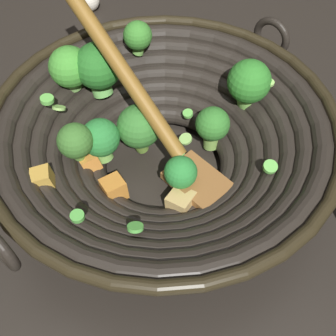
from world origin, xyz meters
The scene contains 3 objects.
ground_plane centered at (0.00, 0.00, 0.00)m, with size 4.00×4.00×0.00m, color #28231E.
wok centered at (0.00, 0.00, 0.06)m, with size 0.40×0.43×0.22m.
garlic_bulb centered at (-0.38, 0.09, 0.02)m, with size 0.04×0.04×0.04m, color silver.
Camera 1 is at (0.28, -0.17, 0.43)m, focal length 45.61 mm.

